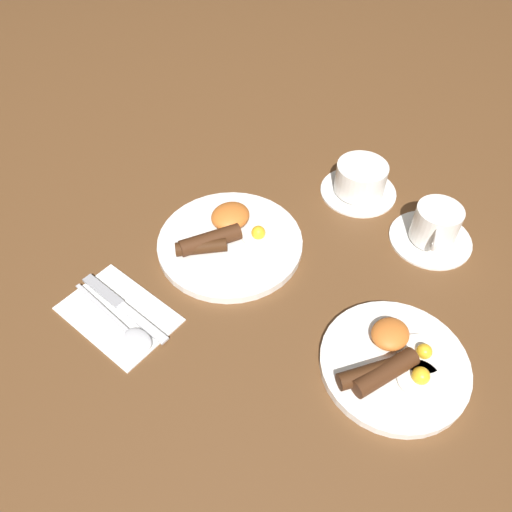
{
  "coord_description": "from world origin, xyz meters",
  "views": [
    {
      "loc": [
        0.39,
        0.47,
        0.66
      ],
      "look_at": [
        -0.0,
        0.07,
        0.03
      ],
      "focal_mm": 35.0,
      "sensor_mm": 36.0,
      "label": 1
    }
  ],
  "objects_px": {
    "teacup_far": "(434,228)",
    "knife": "(119,304)",
    "spoon": "(130,333)",
    "breakfast_plate_near": "(229,240)",
    "teacup_near": "(360,180)",
    "breakfast_plate_far": "(394,363)"
  },
  "relations": [
    {
      "from": "knife",
      "to": "teacup_near",
      "type": "bearing_deg",
      "value": 73.76
    },
    {
      "from": "spoon",
      "to": "teacup_near",
      "type": "bearing_deg",
      "value": 82.86
    },
    {
      "from": "breakfast_plate_near",
      "to": "teacup_near",
      "type": "xyz_separation_m",
      "value": [
        -0.28,
        0.07,
        0.02
      ]
    },
    {
      "from": "breakfast_plate_near",
      "to": "spoon",
      "type": "distance_m",
      "value": 0.24
    },
    {
      "from": "teacup_far",
      "to": "knife",
      "type": "distance_m",
      "value": 0.56
    },
    {
      "from": "breakfast_plate_far",
      "to": "teacup_near",
      "type": "relative_size",
      "value": 1.46
    },
    {
      "from": "teacup_far",
      "to": "spoon",
      "type": "height_order",
      "value": "teacup_far"
    },
    {
      "from": "spoon",
      "to": "teacup_far",
      "type": "bearing_deg",
      "value": 64.35
    },
    {
      "from": "breakfast_plate_far",
      "to": "teacup_far",
      "type": "bearing_deg",
      "value": -158.35
    },
    {
      "from": "breakfast_plate_near",
      "to": "teacup_far",
      "type": "distance_m",
      "value": 0.37
    },
    {
      "from": "breakfast_plate_near",
      "to": "breakfast_plate_far",
      "type": "height_order",
      "value": "breakfast_plate_near"
    },
    {
      "from": "teacup_far",
      "to": "knife",
      "type": "relative_size",
      "value": 0.76
    },
    {
      "from": "breakfast_plate_far",
      "to": "teacup_far",
      "type": "xyz_separation_m",
      "value": [
        -0.26,
        -0.1,
        0.02
      ]
    },
    {
      "from": "teacup_far",
      "to": "spoon",
      "type": "xyz_separation_m",
      "value": [
        0.51,
        -0.21,
        -0.02
      ]
    },
    {
      "from": "knife",
      "to": "breakfast_plate_near",
      "type": "bearing_deg",
      "value": 79.0
    },
    {
      "from": "teacup_near",
      "to": "teacup_far",
      "type": "height_order",
      "value": "teacup_far"
    },
    {
      "from": "breakfast_plate_far",
      "to": "knife",
      "type": "bearing_deg",
      "value": -58.79
    },
    {
      "from": "breakfast_plate_near",
      "to": "breakfast_plate_far",
      "type": "distance_m",
      "value": 0.35
    },
    {
      "from": "breakfast_plate_near",
      "to": "breakfast_plate_far",
      "type": "xyz_separation_m",
      "value": [
        -0.01,
        0.35,
        0.0
      ]
    },
    {
      "from": "breakfast_plate_near",
      "to": "breakfast_plate_far",
      "type": "bearing_deg",
      "value": 91.1
    },
    {
      "from": "teacup_far",
      "to": "spoon",
      "type": "distance_m",
      "value": 0.55
    },
    {
      "from": "breakfast_plate_near",
      "to": "breakfast_plate_far",
      "type": "relative_size",
      "value": 1.18
    }
  ]
}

